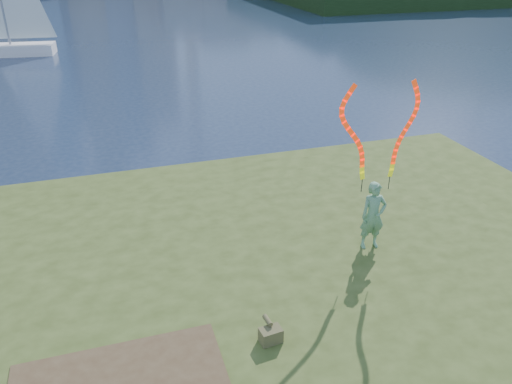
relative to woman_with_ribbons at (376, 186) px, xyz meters
name	(u,v)px	position (x,y,z in m)	size (l,w,h in m)	color
ground	(222,295)	(-3.26, 0.27, -2.23)	(320.00, 320.00, 0.00)	#1A2742
grassy_knoll	(254,361)	(-3.26, -2.02, -1.89)	(20.00, 18.00, 0.80)	#364418
woman_with_ribbons	(376,186)	(0.00, 0.00, 0.00)	(2.00, 0.41, 3.92)	#166827
canvas_bag	(270,334)	(-3.00, -2.11, -1.29)	(0.39, 0.44, 0.34)	brown
sailboat	(12,32)	(-10.13, 28.44, -0.76)	(5.73, 2.37, 8.59)	white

